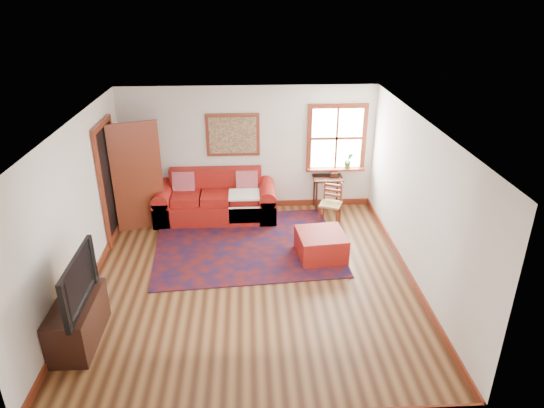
{
  "coord_description": "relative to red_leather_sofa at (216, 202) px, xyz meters",
  "views": [
    {
      "loc": [
        -0.01,
        -6.46,
        4.26
      ],
      "look_at": [
        0.36,
        0.6,
        1.02
      ],
      "focal_mm": 32.0,
      "sensor_mm": 36.0,
      "label": 1
    }
  ],
  "objects": [
    {
      "name": "ground",
      "position": [
        0.66,
        -2.3,
        -0.3
      ],
      "size": [
        5.5,
        5.5,
        0.0
      ],
      "primitive_type": "plane",
      "color": "#3E2110",
      "rests_on": "ground"
    },
    {
      "name": "room_envelope",
      "position": [
        0.66,
        -2.28,
        1.35
      ],
      "size": [
        5.04,
        5.54,
        2.52
      ],
      "color": "silver",
      "rests_on": "ground"
    },
    {
      "name": "window",
      "position": [
        2.44,
        0.41,
        1.01
      ],
      "size": [
        1.18,
        0.2,
        1.38
      ],
      "color": "white",
      "rests_on": "ground"
    },
    {
      "name": "doorway",
      "position": [
        -1.55,
        -0.51,
        0.77
      ],
      "size": [
        0.89,
        1.08,
        2.14
      ],
      "color": "black",
      "rests_on": "ground"
    },
    {
      "name": "framed_artwork",
      "position": [
        0.36,
        0.42,
        1.25
      ],
      "size": [
        1.05,
        0.07,
        0.85
      ],
      "color": "maroon",
      "rests_on": "ground"
    },
    {
      "name": "persian_rug",
      "position": [
        0.59,
        -1.21,
        -0.29
      ],
      "size": [
        3.38,
        2.79,
        0.02
      ],
      "primitive_type": "cube",
      "rotation": [
        0.0,
        0.0,
        0.08
      ],
      "color": "#50100B",
      "rests_on": "ground"
    },
    {
      "name": "red_leather_sofa",
      "position": [
        0.0,
        0.0,
        0.0
      ],
      "size": [
        2.34,
        0.97,
        0.92
      ],
      "color": "maroon",
      "rests_on": "ground"
    },
    {
      "name": "red_ottoman",
      "position": [
        1.85,
        -1.66,
        -0.08
      ],
      "size": [
        0.85,
        0.85,
        0.44
      ],
      "primitive_type": "cube",
      "rotation": [
        0.0,
        0.0,
        0.1
      ],
      "color": "maroon",
      "rests_on": "ground"
    },
    {
      "name": "side_table",
      "position": [
        2.24,
        0.23,
        0.27
      ],
      "size": [
        0.58,
        0.44,
        0.7
      ],
      "color": "black",
      "rests_on": "ground"
    },
    {
      "name": "ladder_back_chair",
      "position": [
        2.22,
        -0.39,
        0.14
      ],
      "size": [
        0.49,
        0.48,
        0.82
      ],
      "color": "tan",
      "rests_on": "ground"
    },
    {
      "name": "media_cabinet",
      "position": [
        -1.58,
        -3.61,
        -0.0
      ],
      "size": [
        0.49,
        1.1,
        0.6
      ],
      "primitive_type": "cube",
      "color": "black",
      "rests_on": "ground"
    },
    {
      "name": "television",
      "position": [
        -1.56,
        -3.67,
        0.64
      ],
      "size": [
        0.15,
        1.17,
        0.67
      ],
      "primitive_type": "imported",
      "rotation": [
        0.0,
        0.0,
        1.57
      ],
      "color": "black",
      "rests_on": "media_cabinet"
    },
    {
      "name": "candle_hurricane",
      "position": [
        -1.53,
        -3.24,
        0.38
      ],
      "size": [
        0.12,
        0.12,
        0.18
      ],
      "color": "silver",
      "rests_on": "media_cabinet"
    }
  ]
}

